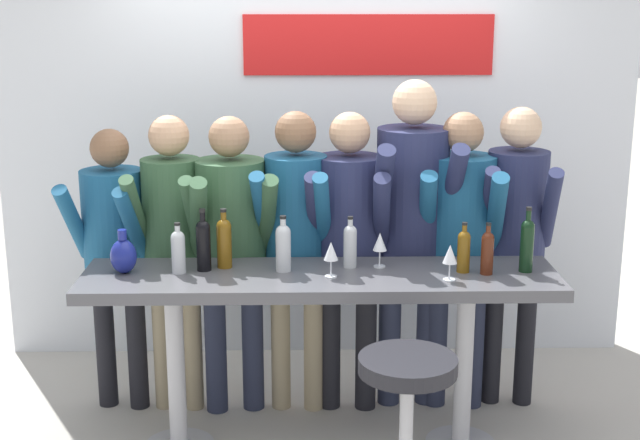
% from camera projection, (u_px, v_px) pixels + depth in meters
% --- Properties ---
extents(back_wall, '(3.94, 0.12, 2.90)m').
position_uv_depth(back_wall, '(317.00, 129.00, 5.54)').
color(back_wall, silver).
rests_on(back_wall, ground_plane).
extents(tasting_table, '(2.34, 0.56, 0.94)m').
position_uv_depth(tasting_table, '(320.00, 302.00, 4.40)').
color(tasting_table, '#4C4C51').
rests_on(tasting_table, ground_plane).
extents(bar_stool, '(0.45, 0.45, 0.78)m').
position_uv_depth(bar_stool, '(407.00, 413.00, 3.84)').
color(bar_stool, '#B2B2B7').
rests_on(bar_stool, ground_plane).
extents(person_far_left, '(0.46, 0.55, 1.58)m').
position_uv_depth(person_far_left, '(114.00, 240.00, 4.82)').
color(person_far_left, black).
rests_on(person_far_left, ground_plane).
extents(person_left, '(0.41, 0.53, 1.66)m').
position_uv_depth(person_left, '(172.00, 230.00, 4.78)').
color(person_left, gray).
rests_on(person_left, ground_plane).
extents(person_center_left, '(0.50, 0.58, 1.66)m').
position_uv_depth(person_center_left, '(232.00, 234.00, 4.76)').
color(person_center_left, '#23283D').
rests_on(person_center_left, ground_plane).
extents(person_center, '(0.44, 0.55, 1.68)m').
position_uv_depth(person_center, '(296.00, 229.00, 4.77)').
color(person_center, gray).
rests_on(person_center, ground_plane).
extents(person_center_right, '(0.46, 0.56, 1.68)m').
position_uv_depth(person_center_right, '(349.00, 231.00, 4.78)').
color(person_center_right, black).
rests_on(person_center_right, ground_plane).
extents(person_right, '(0.48, 0.59, 1.84)m').
position_uv_depth(person_right, '(412.00, 209.00, 4.82)').
color(person_right, '#23283D').
rests_on(person_right, ground_plane).
extents(person_far_right, '(0.49, 0.58, 1.67)m').
position_uv_depth(person_far_right, '(459.00, 230.00, 4.81)').
color(person_far_right, '#23283D').
rests_on(person_far_right, ground_plane).
extents(person_rightmost, '(0.44, 0.56, 1.69)m').
position_uv_depth(person_rightmost, '(516.00, 224.00, 4.84)').
color(person_rightmost, black).
rests_on(person_rightmost, ground_plane).
extents(wine_bottle_0, '(0.07, 0.07, 0.33)m').
position_uv_depth(wine_bottle_0, '(527.00, 243.00, 4.36)').
color(wine_bottle_0, black).
rests_on(wine_bottle_0, tasting_table).
extents(wine_bottle_1, '(0.07, 0.07, 0.30)m').
position_uv_depth(wine_bottle_1, '(224.00, 241.00, 4.43)').
color(wine_bottle_1, brown).
rests_on(wine_bottle_1, tasting_table).
extents(wine_bottle_2, '(0.07, 0.07, 0.25)m').
position_uv_depth(wine_bottle_2, '(178.00, 250.00, 4.35)').
color(wine_bottle_2, '#B7BCC1').
rests_on(wine_bottle_2, tasting_table).
extents(wine_bottle_3, '(0.06, 0.06, 0.25)m').
position_uv_depth(wine_bottle_3, '(464.00, 249.00, 4.36)').
color(wine_bottle_3, brown).
rests_on(wine_bottle_3, tasting_table).
extents(wine_bottle_4, '(0.07, 0.07, 0.26)m').
position_uv_depth(wine_bottle_4, '(350.00, 244.00, 4.44)').
color(wine_bottle_4, '#B7BCC1').
rests_on(wine_bottle_4, tasting_table).
extents(wine_bottle_5, '(0.08, 0.08, 0.28)m').
position_uv_depth(wine_bottle_5, '(283.00, 245.00, 4.38)').
color(wine_bottle_5, '#B7BCC1').
rests_on(wine_bottle_5, tasting_table).
extents(wine_bottle_6, '(0.06, 0.06, 0.26)m').
position_uv_depth(wine_bottle_6, '(487.00, 251.00, 4.33)').
color(wine_bottle_6, '#4C1E0F').
rests_on(wine_bottle_6, tasting_table).
extents(wine_bottle_7, '(0.07, 0.07, 0.31)m').
position_uv_depth(wine_bottle_7, '(203.00, 242.00, 4.39)').
color(wine_bottle_7, black).
rests_on(wine_bottle_7, tasting_table).
extents(wine_glass_0, '(0.07, 0.07, 0.18)m').
position_uv_depth(wine_glass_0, '(331.00, 252.00, 4.28)').
color(wine_glass_0, silver).
rests_on(wine_glass_0, tasting_table).
extents(wine_glass_1, '(0.07, 0.07, 0.18)m').
position_uv_depth(wine_glass_1, '(450.00, 255.00, 4.23)').
color(wine_glass_1, silver).
rests_on(wine_glass_1, tasting_table).
extents(wine_glass_2, '(0.07, 0.07, 0.18)m').
position_uv_depth(wine_glass_2, '(380.00, 243.00, 4.44)').
color(wine_glass_2, silver).
rests_on(wine_glass_2, tasting_table).
extents(decorative_vase, '(0.13, 0.13, 0.22)m').
position_uv_depth(decorative_vase, '(123.00, 256.00, 4.36)').
color(decorative_vase, navy).
rests_on(decorative_vase, tasting_table).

